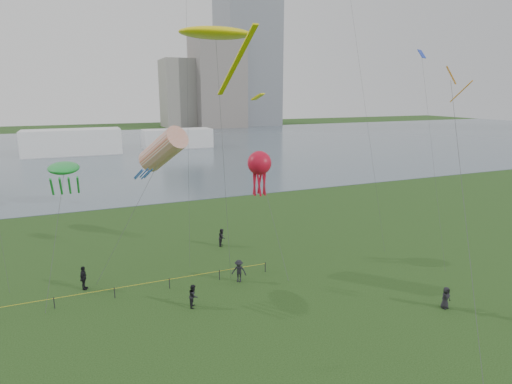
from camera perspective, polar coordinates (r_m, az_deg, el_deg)
name	(u,v)px	position (r m, az deg, el deg)	size (l,w,h in m)	color
ground_plane	(331,384)	(24.39, 9.99, -23.93)	(400.00, 400.00, 0.00)	#183511
lake	(123,149)	(117.57, -17.30, 5.45)	(400.00, 120.00, 0.08)	slate
building_mid	(217,81)	(187.07, -5.18, 14.47)	(20.00, 20.00, 38.00)	slate
building_low	(182,94)	(189.08, -9.87, 12.80)	(16.00, 18.00, 28.00)	gray
pavilion_left	(72,142)	(111.75, -23.29, 6.14)	(22.00, 8.00, 6.00)	white
pavilion_right	(177,138)	(117.46, -10.44, 7.04)	(18.00, 7.00, 5.00)	silver
fence	(19,307)	(33.76, -29.02, -13.25)	(24.07, 0.07, 1.05)	black
spectator_a	(194,296)	(30.89, -8.33, -13.53)	(0.80, 0.62, 1.65)	black
spectator_b	(239,271)	(34.23, -2.29, -10.47)	(1.18, 0.68, 1.82)	black
spectator_c	(83,278)	(35.47, -22.01, -10.58)	(1.08, 0.45, 1.85)	black
spectator_d	(446,298)	(33.14, 23.96, -12.76)	(0.76, 0.50, 1.56)	black
spectator_g	(222,237)	(41.91, -4.56, -6.05)	(0.84, 0.66, 1.73)	black
kite_stingray	(216,34)	(33.61, -5.35, 20.27)	(5.55, 10.21, 19.31)	#3F3F42
kite_windsock	(163,150)	(34.37, -12.31, 5.54)	(7.64, 5.21, 12.21)	#3F3F42
kite_creature	(64,169)	(33.47, -24.26, 2.86)	(3.07, 5.12, 9.74)	#3F3F42
kite_octopus	(259,164)	(37.68, 0.46, 3.77)	(2.12, 7.24, 9.63)	#3F3F42
kite_delta	(454,90)	(30.06, 24.86, 12.23)	(5.28, 9.13, 16.24)	#3F3F42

